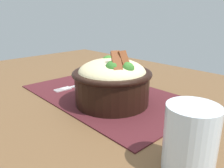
{
  "coord_description": "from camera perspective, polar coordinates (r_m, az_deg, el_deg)",
  "views": [
    {
      "loc": [
        -0.44,
        0.38,
        0.94
      ],
      "look_at": [
        -0.06,
        0.02,
        0.77
      ],
      "focal_mm": 35.73,
      "sensor_mm": 36.0,
      "label": 1
    }
  ],
  "objects": [
    {
      "name": "table",
      "position": [
        0.65,
        -2.52,
        -7.61
      ],
      "size": [
        1.39,
        0.94,
        0.71
      ],
      "color": "brown",
      "rests_on": "ground_plane"
    },
    {
      "name": "placemat",
      "position": [
        0.63,
        -1.38,
        -2.83
      ],
      "size": [
        0.48,
        0.3,
        0.0
      ],
      "primitive_type": "cube",
      "rotation": [
        0.0,
        0.0,
        -0.02
      ],
      "color": "#47191E",
      "rests_on": "table"
    },
    {
      "name": "bowl",
      "position": [
        0.55,
        0.03,
        0.94
      ],
      "size": [
        0.23,
        0.23,
        0.14
      ],
      "color": "black",
      "rests_on": "placemat"
    },
    {
      "name": "fork",
      "position": [
        0.7,
        -10.01,
        -0.7
      ],
      "size": [
        0.02,
        0.13,
        0.0
      ],
      "color": "silver",
      "rests_on": "placemat"
    },
    {
      "name": "drinking_glass",
      "position": [
        0.35,
        19.29,
        -13.93
      ],
      "size": [
        0.08,
        0.08,
        0.1
      ],
      "color": "silver",
      "rests_on": "table"
    }
  ]
}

